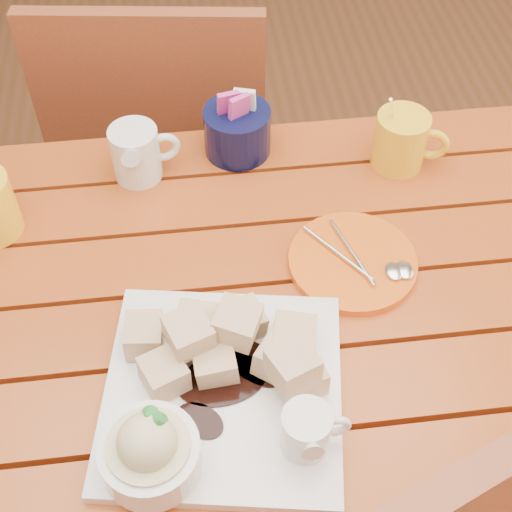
{
  "coord_description": "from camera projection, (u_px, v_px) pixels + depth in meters",
  "views": [
    {
      "loc": [
        -0.05,
        -0.55,
        1.54
      ],
      "look_at": [
        0.02,
        0.05,
        0.82
      ],
      "focal_mm": 50.0,
      "sensor_mm": 36.0,
      "label": 1
    }
  ],
  "objects": [
    {
      "name": "coffee_mug_right",
      "position": [
        402.0,
        140.0,
        1.12
      ],
      "size": [
        0.12,
        0.08,
        0.14
      ],
      "rotation": [
        0.0,
        0.0,
        -0.31
      ],
      "color": "yellow",
      "rests_on": "table"
    },
    {
      "name": "table",
      "position": [
        246.0,
        362.0,
        1.04
      ],
      "size": [
        1.2,
        0.79,
        0.75
      ],
      "color": "#9C3914",
      "rests_on": "ground"
    },
    {
      "name": "cream_pitcher",
      "position": [
        137.0,
        152.0,
        1.1
      ],
      "size": [
        0.11,
        0.09,
        0.09
      ],
      "rotation": [
        0.0,
        0.0,
        0.15
      ],
      "color": "white",
      "rests_on": "table"
    },
    {
      "name": "orange_saucer",
      "position": [
        354.0,
        262.0,
        1.01
      ],
      "size": [
        0.18,
        0.18,
        0.02
      ],
      "rotation": [
        0.0,
        0.0,
        0.43
      ],
      "color": "orange",
      "rests_on": "table"
    },
    {
      "name": "chair_far",
      "position": [
        167.0,
        149.0,
        1.54
      ],
      "size": [
        0.48,
        0.48,
        0.9
      ],
      "rotation": [
        0.0,
        0.0,
        3.01
      ],
      "color": "brown",
      "rests_on": "ground"
    },
    {
      "name": "sugar_caddy",
      "position": [
        237.0,
        130.0,
        1.14
      ],
      "size": [
        0.11,
        0.11,
        0.12
      ],
      "color": "black",
      "rests_on": "table"
    },
    {
      "name": "dessert_plate",
      "position": [
        212.0,
        395.0,
        0.85
      ],
      "size": [
        0.33,
        0.33,
        0.12
      ],
      "rotation": [
        0.0,
        0.0,
        -0.17
      ],
      "color": "white",
      "rests_on": "table"
    }
  ]
}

